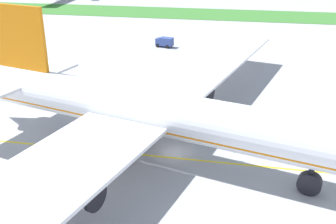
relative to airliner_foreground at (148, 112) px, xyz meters
The scene contains 5 objects.
ground_plane 6.98m from the airliner_foreground, 20.34° to the left, with size 600.00×600.00×0.00m, color #9E9EA3.
apron_taxi_line 6.88m from the airliner_foreground, ahead, with size 280.00×0.36×0.01m, color yellow.
grass_median_strip 106.87m from the airliner_foreground, 88.28° to the left, with size 320.00×24.00×0.10m, color #38722D.
airliner_foreground is the anchor object (origin of this frame).
service_truck_fuel_bowser 56.79m from the airliner_foreground, 99.46° to the left, with size 4.74×3.36×2.49m.
Camera 1 is at (8.19, -46.65, 26.25)m, focal length 43.56 mm.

